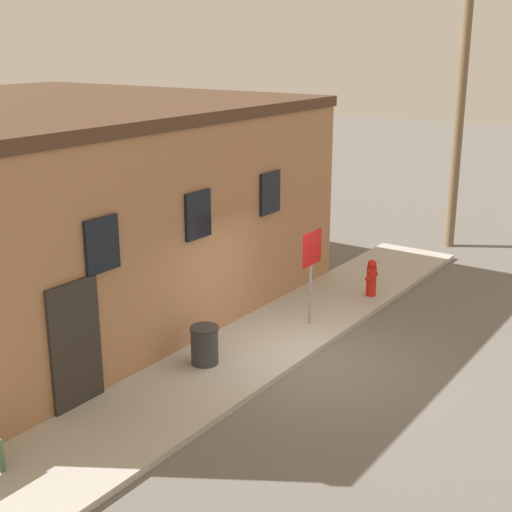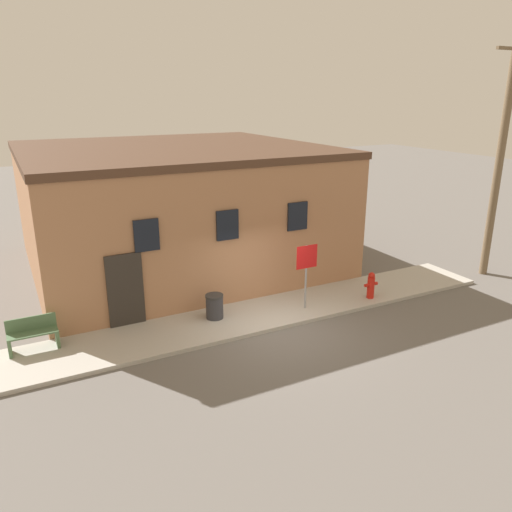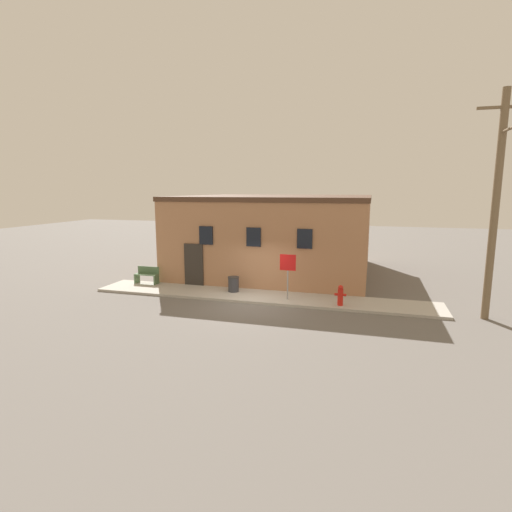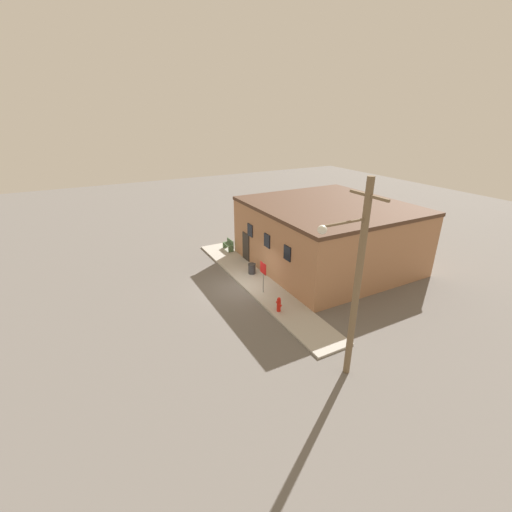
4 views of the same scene
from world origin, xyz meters
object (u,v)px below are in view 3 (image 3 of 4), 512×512
bench (147,275)px  utility_pole (497,201)px  trash_bin (234,284)px  stop_sign (288,268)px  fire_hydrant (340,295)px

bench → utility_pole: utility_pole is taller
trash_bin → stop_sign: bearing=-13.1°
stop_sign → utility_pole: 8.23m
bench → trash_bin: size_ratio=1.69×
trash_bin → utility_pole: (10.39, -0.90, 3.99)m
fire_hydrant → stop_sign: 2.50m
fire_hydrant → utility_pole: bearing=0.0°
stop_sign → utility_pole: utility_pole is taller
trash_bin → utility_pole: size_ratio=0.09×
fire_hydrant → bench: size_ratio=0.72×
stop_sign → trash_bin: size_ratio=2.80×
stop_sign → bench: 7.66m
trash_bin → utility_pole: utility_pole is taller
utility_pole → trash_bin: bearing=175.0°
fire_hydrant → bench: bearing=172.5°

